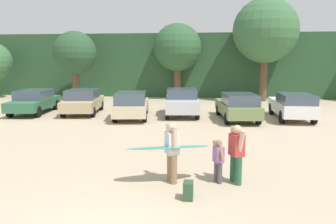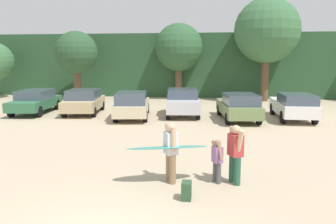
{
  "view_description": "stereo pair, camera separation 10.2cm",
  "coord_description": "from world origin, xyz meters",
  "px_view_note": "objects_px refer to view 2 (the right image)",
  "views": [
    {
      "loc": [
        1.99,
        -5.58,
        3.47
      ],
      "look_at": [
        0.33,
        7.99,
        1.28
      ],
      "focal_mm": 36.22,
      "sensor_mm": 36.0,
      "label": 1
    },
    {
      "loc": [
        2.09,
        -5.57,
        3.47
      ],
      "look_at": [
        0.33,
        7.99,
        1.28
      ],
      "focal_mm": 36.22,
      "sensor_mm": 36.0,
      "label": 2
    }
  ],
  "objects_px": {
    "person_child": "(217,159)",
    "parked_car_champagne": "(132,105)",
    "parked_car_tan": "(84,101)",
    "parked_car_olive_green": "(239,106)",
    "parked_car_white": "(294,105)",
    "backpack_dropped": "(186,191)",
    "person_adult": "(171,149)",
    "surfboard_teal": "(167,148)",
    "person_companion": "(235,151)",
    "parked_car_forest_green": "(35,101)",
    "parked_car_silver": "(183,102)"
  },
  "relations": [
    {
      "from": "person_child",
      "to": "parked_car_champagne",
      "type": "bearing_deg",
      "value": -89.31
    },
    {
      "from": "parked_car_tan",
      "to": "parked_car_olive_green",
      "type": "bearing_deg",
      "value": -104.84
    },
    {
      "from": "parked_car_tan",
      "to": "parked_car_champagne",
      "type": "distance_m",
      "value": 3.58
    },
    {
      "from": "parked_car_white",
      "to": "backpack_dropped",
      "type": "distance_m",
      "value": 12.84
    },
    {
      "from": "parked_car_tan",
      "to": "person_adult",
      "type": "relative_size",
      "value": 2.59
    },
    {
      "from": "backpack_dropped",
      "to": "parked_car_white",
      "type": "bearing_deg",
      "value": 66.25
    },
    {
      "from": "parked_car_champagne",
      "to": "person_adult",
      "type": "bearing_deg",
      "value": -169.59
    },
    {
      "from": "surfboard_teal",
      "to": "person_companion",
      "type": "bearing_deg",
      "value": 169.59
    },
    {
      "from": "parked_car_forest_green",
      "to": "parked_car_silver",
      "type": "height_order",
      "value": "parked_car_silver"
    },
    {
      "from": "parked_car_silver",
      "to": "parked_car_forest_green",
      "type": "bearing_deg",
      "value": 85.51
    },
    {
      "from": "parked_car_tan",
      "to": "parked_car_silver",
      "type": "height_order",
      "value": "parked_car_silver"
    },
    {
      "from": "parked_car_tan",
      "to": "person_companion",
      "type": "height_order",
      "value": "person_companion"
    },
    {
      "from": "parked_car_tan",
      "to": "surfboard_teal",
      "type": "bearing_deg",
      "value": -157.09
    },
    {
      "from": "parked_car_olive_green",
      "to": "person_child",
      "type": "distance_m",
      "value": 10.02
    },
    {
      "from": "parked_car_olive_green",
      "to": "surfboard_teal",
      "type": "xyz_separation_m",
      "value": [
        -2.71,
        -10.12,
        0.21
      ]
    },
    {
      "from": "parked_car_white",
      "to": "parked_car_silver",
      "type": "bearing_deg",
      "value": 83.67
    },
    {
      "from": "parked_car_forest_green",
      "to": "parked_car_silver",
      "type": "distance_m",
      "value": 9.35
    },
    {
      "from": "parked_car_silver",
      "to": "parked_car_white",
      "type": "distance_m",
      "value": 6.38
    },
    {
      "from": "parked_car_champagne",
      "to": "surfboard_teal",
      "type": "bearing_deg",
      "value": -170.21
    },
    {
      "from": "parked_car_olive_green",
      "to": "parked_car_silver",
      "type": "bearing_deg",
      "value": 63.1
    },
    {
      "from": "parked_car_forest_green",
      "to": "surfboard_teal",
      "type": "height_order",
      "value": "parked_car_forest_green"
    },
    {
      "from": "person_child",
      "to": "person_companion",
      "type": "xyz_separation_m",
      "value": [
        0.49,
        -0.0,
        0.24
      ]
    },
    {
      "from": "parked_car_forest_green",
      "to": "parked_car_silver",
      "type": "xyz_separation_m",
      "value": [
        9.35,
        0.27,
        0.07
      ]
    },
    {
      "from": "parked_car_olive_green",
      "to": "parked_car_white",
      "type": "distance_m",
      "value": 3.14
    },
    {
      "from": "person_child",
      "to": "person_adult",
      "type": "bearing_deg",
      "value": -19.54
    },
    {
      "from": "parked_car_champagne",
      "to": "backpack_dropped",
      "type": "bearing_deg",
      "value": -169.0
    },
    {
      "from": "parked_car_champagne",
      "to": "parked_car_white",
      "type": "xyz_separation_m",
      "value": [
        9.19,
        0.62,
        0.03
      ]
    },
    {
      "from": "person_companion",
      "to": "backpack_dropped",
      "type": "distance_m",
      "value": 1.92
    },
    {
      "from": "parked_car_olive_green",
      "to": "person_child",
      "type": "height_order",
      "value": "parked_car_olive_green"
    },
    {
      "from": "parked_car_olive_green",
      "to": "parked_car_white",
      "type": "height_order",
      "value": "parked_car_olive_green"
    },
    {
      "from": "parked_car_champagne",
      "to": "parked_car_silver",
      "type": "distance_m",
      "value": 3.1
    },
    {
      "from": "parked_car_olive_green",
      "to": "parked_car_white",
      "type": "xyz_separation_m",
      "value": [
        3.09,
        0.54,
        0.02
      ]
    },
    {
      "from": "parked_car_white",
      "to": "person_child",
      "type": "xyz_separation_m",
      "value": [
        -4.41,
        -10.47,
        -0.13
      ]
    },
    {
      "from": "parked_car_forest_green",
      "to": "parked_car_olive_green",
      "type": "relative_size",
      "value": 1.01
    },
    {
      "from": "parked_car_tan",
      "to": "surfboard_teal",
      "type": "height_order",
      "value": "parked_car_tan"
    },
    {
      "from": "parked_car_tan",
      "to": "person_adult",
      "type": "distance_m",
      "value": 13.11
    },
    {
      "from": "person_companion",
      "to": "backpack_dropped",
      "type": "bearing_deg",
      "value": 20.24
    },
    {
      "from": "parked_car_olive_green",
      "to": "person_child",
      "type": "bearing_deg",
      "value": 165.09
    },
    {
      "from": "parked_car_champagne",
      "to": "surfboard_teal",
      "type": "relative_size",
      "value": 2.06
    },
    {
      "from": "parked_car_tan",
      "to": "person_companion",
      "type": "xyz_separation_m",
      "value": [
        8.65,
        -11.04,
        0.14
      ]
    },
    {
      "from": "parked_car_tan",
      "to": "parked_car_silver",
      "type": "relative_size",
      "value": 1.06
    },
    {
      "from": "parked_car_champagne",
      "to": "parked_car_tan",
      "type": "bearing_deg",
      "value": 61.84
    },
    {
      "from": "parked_car_champagne",
      "to": "surfboard_teal",
      "type": "distance_m",
      "value": 10.6
    },
    {
      "from": "parked_car_forest_green",
      "to": "parked_car_tan",
      "type": "distance_m",
      "value": 3.14
    },
    {
      "from": "person_companion",
      "to": "parked_car_forest_green",
      "type": "bearing_deg",
      "value": -67.75
    },
    {
      "from": "parked_car_champagne",
      "to": "parked_car_olive_green",
      "type": "height_order",
      "value": "parked_car_champagne"
    },
    {
      "from": "person_adult",
      "to": "person_companion",
      "type": "height_order",
      "value": "person_adult"
    },
    {
      "from": "person_adult",
      "to": "parked_car_white",
      "type": "bearing_deg",
      "value": -143.44
    },
    {
      "from": "parked_car_forest_green",
      "to": "backpack_dropped",
      "type": "bearing_deg",
      "value": -144.73
    },
    {
      "from": "parked_car_white",
      "to": "surfboard_teal",
      "type": "bearing_deg",
      "value": 150.67
    }
  ]
}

